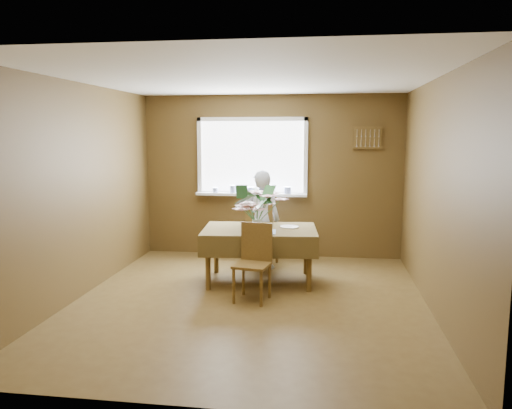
# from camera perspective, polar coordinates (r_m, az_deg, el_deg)

# --- Properties ---
(floor) EXTENTS (4.50, 4.50, 0.00)m
(floor) POSITION_cam_1_polar(r_m,az_deg,el_deg) (5.82, -0.77, -11.06)
(floor) COLOR brown
(floor) RESTS_ON ground
(ceiling) EXTENTS (4.50, 4.50, 0.00)m
(ceiling) POSITION_cam_1_polar(r_m,az_deg,el_deg) (5.53, -0.82, 14.22)
(ceiling) COLOR white
(ceiling) RESTS_ON wall_back
(wall_back) EXTENTS (4.00, 0.00, 4.00)m
(wall_back) POSITION_cam_1_polar(r_m,az_deg,el_deg) (7.76, 1.76, 3.23)
(wall_back) COLOR brown
(wall_back) RESTS_ON floor
(wall_front) EXTENTS (4.00, 0.00, 4.00)m
(wall_front) POSITION_cam_1_polar(r_m,az_deg,el_deg) (3.36, -6.72, -3.33)
(wall_front) COLOR brown
(wall_front) RESTS_ON floor
(wall_left) EXTENTS (0.00, 4.50, 4.50)m
(wall_left) POSITION_cam_1_polar(r_m,az_deg,el_deg) (6.17, -19.49, 1.49)
(wall_left) COLOR brown
(wall_left) RESTS_ON floor
(wall_right) EXTENTS (0.00, 4.50, 4.50)m
(wall_right) POSITION_cam_1_polar(r_m,az_deg,el_deg) (5.59, 19.90, 0.83)
(wall_right) COLOR brown
(wall_right) RESTS_ON floor
(window_assembly) EXTENTS (1.72, 0.20, 1.22)m
(window_assembly) POSITION_cam_1_polar(r_m,az_deg,el_deg) (7.73, -0.44, 3.99)
(window_assembly) COLOR white
(window_assembly) RESTS_ON wall_back
(spoon_rack) EXTENTS (0.44, 0.05, 0.33)m
(spoon_rack) POSITION_cam_1_polar(r_m,az_deg,el_deg) (7.67, 12.67, 7.47)
(spoon_rack) COLOR brown
(spoon_rack) RESTS_ON wall_back
(dining_table) EXTENTS (1.53, 1.11, 0.71)m
(dining_table) POSITION_cam_1_polar(r_m,az_deg,el_deg) (6.43, 0.43, -3.49)
(dining_table) COLOR brown
(dining_table) RESTS_ON floor
(chair_far) EXTENTS (0.46, 0.46, 0.94)m
(chair_far) POSITION_cam_1_polar(r_m,az_deg,el_deg) (7.19, 0.56, -3.09)
(chair_far) COLOR brown
(chair_far) RESTS_ON floor
(chair_near) EXTENTS (0.44, 0.44, 0.89)m
(chair_near) POSITION_cam_1_polar(r_m,az_deg,el_deg) (5.79, -0.22, -6.12)
(chair_near) COLOR brown
(chair_near) RESTS_ON floor
(seated_woman) EXTENTS (0.52, 0.35, 1.41)m
(seated_woman) POSITION_cam_1_polar(r_m,az_deg,el_deg) (7.06, 0.66, -1.72)
(seated_woman) COLOR white
(seated_woman) RESTS_ON floor
(flower_bouquet) EXTENTS (0.61, 0.61, 0.52)m
(flower_bouquet) POSITION_cam_1_polar(r_m,az_deg,el_deg) (6.16, 0.10, 0.03)
(flower_bouquet) COLOR white
(flower_bouquet) RESTS_ON dining_table
(side_plate) EXTENTS (0.26, 0.26, 0.01)m
(side_plate) POSITION_cam_1_polar(r_m,az_deg,el_deg) (6.50, 3.84, -2.56)
(side_plate) COLOR white
(side_plate) RESTS_ON dining_table
(table_knife) EXTENTS (0.11, 0.23, 0.00)m
(table_knife) POSITION_cam_1_polar(r_m,az_deg,el_deg) (6.15, 1.39, -3.13)
(table_knife) COLOR silver
(table_knife) RESTS_ON dining_table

